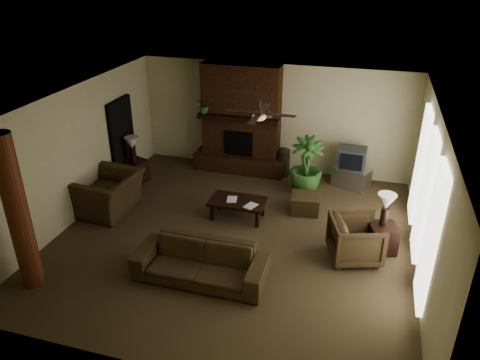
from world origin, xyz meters
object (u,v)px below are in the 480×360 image
(sofa, at_px, (200,257))
(coffee_table, at_px, (238,203))
(tv_stand, at_px, (352,177))
(side_table_left, at_px, (136,171))
(side_table_right, at_px, (382,238))
(floor_plant, at_px, (305,178))
(lamp_left, at_px, (132,145))
(log_column, at_px, (18,214))
(ottoman, at_px, (305,203))
(armchair_right, at_px, (356,237))
(floor_vase, at_px, (283,160))
(lamp_right, at_px, (386,204))
(armchair_left, at_px, (108,187))

(sofa, relative_size, coffee_table, 1.94)
(tv_stand, bearing_deg, side_table_left, -145.67)
(side_table_right, bearing_deg, side_table_left, 166.53)
(floor_plant, bearing_deg, lamp_left, -171.55)
(log_column, distance_m, side_table_right, 6.54)
(ottoman, xyz_separation_m, floor_plant, (-0.15, 0.92, 0.19))
(armchair_right, relative_size, floor_vase, 1.20)
(lamp_right, bearing_deg, sofa, -148.89)
(floor_vase, distance_m, side_table_left, 3.77)
(log_column, bearing_deg, lamp_right, 25.63)
(sofa, relative_size, armchair_left, 1.73)
(side_table_right, xyz_separation_m, lamp_right, (-0.02, 0.04, 0.73))
(sofa, distance_m, lamp_right, 3.58)
(sofa, height_order, side_table_right, sofa)
(log_column, height_order, lamp_right, log_column)
(side_table_right, bearing_deg, sofa, -149.62)
(coffee_table, xyz_separation_m, floor_plant, (1.22, 1.62, 0.01))
(ottoman, bearing_deg, lamp_left, 176.10)
(log_column, distance_m, lamp_left, 4.16)
(log_column, relative_size, sofa, 1.20)
(armchair_right, bearing_deg, floor_vase, 14.24)
(lamp_right, bearing_deg, floor_vase, 132.01)
(coffee_table, height_order, floor_plant, floor_plant)
(floor_vase, bearing_deg, coffee_table, -102.05)
(log_column, xyz_separation_m, tv_stand, (5.07, 5.38, -1.15))
(floor_plant, relative_size, lamp_left, 2.13)
(armchair_right, relative_size, ottoman, 1.54)
(ottoman, distance_m, lamp_right, 2.11)
(armchair_left, relative_size, floor_vase, 1.75)
(floor_plant, bearing_deg, side_table_right, -47.95)
(armchair_left, relative_size, side_table_right, 2.46)
(floor_plant, distance_m, side_table_left, 4.25)
(ottoman, relative_size, floor_vase, 0.78)
(lamp_left, bearing_deg, coffee_table, -18.31)
(lamp_right, bearing_deg, log_column, -154.37)
(sofa, xyz_separation_m, armchair_left, (-2.80, 1.68, 0.13))
(coffee_table, height_order, floor_vase, floor_vase)
(side_table_right, bearing_deg, floor_plant, 132.05)
(tv_stand, distance_m, floor_plant, 1.23)
(sofa, bearing_deg, tv_stand, 62.66)
(armchair_left, xyz_separation_m, armchair_right, (5.37, -0.31, -0.13))
(side_table_left, bearing_deg, armchair_right, -18.65)
(side_table_left, bearing_deg, ottoman, -4.65)
(log_column, height_order, lamp_left, log_column)
(armchair_left, bearing_deg, tv_stand, 121.94)
(lamp_left, relative_size, lamp_right, 1.00)
(floor_plant, bearing_deg, floor_vase, 131.56)
(coffee_table, bearing_deg, lamp_left, 161.69)
(lamp_left, bearing_deg, lamp_right, -12.67)
(log_column, relative_size, side_table_left, 5.09)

